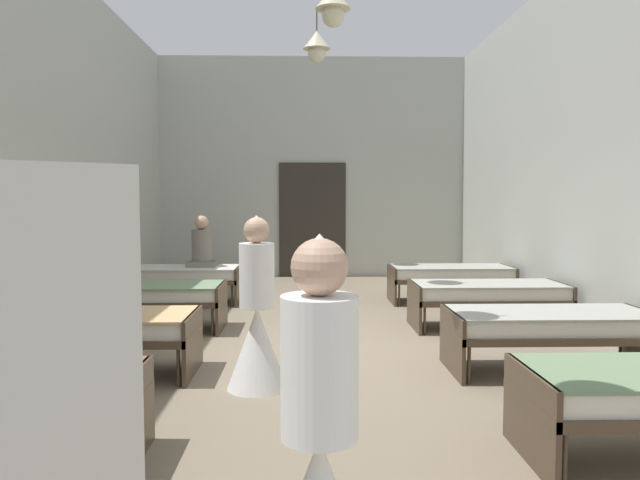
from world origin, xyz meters
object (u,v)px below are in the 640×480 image
(bed_right_row_1, at_px, (551,325))
(nurse_mid_aisle, at_px, (320,480))
(bed_right_row_2, at_px, (488,294))
(bed_left_row_3, at_px, (179,276))
(bed_left_row_1, at_px, (91,328))
(bed_left_row_2, at_px, (146,295))
(patient_seated_primary, at_px, (202,248))
(bed_right_row_3, at_px, (450,275))
(nurse_near_aisle, at_px, (257,327))

(bed_right_row_1, height_order, nurse_mid_aisle, nurse_mid_aisle)
(bed_right_row_2, xyz_separation_m, bed_left_row_3, (-4.27, 1.90, 0.00))
(bed_left_row_1, relative_size, bed_right_row_2, 1.00)
(bed_left_row_1, bearing_deg, bed_left_row_2, 90.00)
(patient_seated_primary, bearing_deg, bed_right_row_3, -1.35)
(bed_left_row_3, relative_size, patient_seated_primary, 2.38)
(bed_right_row_3, distance_m, nurse_near_aisle, 5.02)
(bed_left_row_3, xyz_separation_m, nurse_mid_aisle, (2.02, -6.99, 0.09))
(bed_right_row_1, relative_size, bed_right_row_2, 1.00)
(nurse_mid_aisle, height_order, patient_seated_primary, nurse_mid_aisle)
(bed_right_row_3, xyz_separation_m, nurse_near_aisle, (-2.72, -4.22, 0.09))
(bed_left_row_1, height_order, bed_right_row_2, same)
(bed_left_row_3, height_order, nurse_near_aisle, nurse_near_aisle)
(bed_left_row_3, bearing_deg, bed_left_row_1, -90.00)
(bed_right_row_3, bearing_deg, bed_right_row_1, -90.00)
(bed_left_row_2, relative_size, bed_right_row_2, 1.00)
(bed_left_row_3, bearing_deg, bed_right_row_1, -41.64)
(nurse_mid_aisle, bearing_deg, nurse_near_aisle, 55.66)
(bed_left_row_2, distance_m, nurse_mid_aisle, 5.47)
(bed_left_row_1, bearing_deg, nurse_near_aisle, -15.06)
(bed_right_row_1, relative_size, bed_right_row_3, 1.00)
(bed_left_row_1, bearing_deg, patient_seated_primary, 84.86)
(bed_right_row_1, relative_size, nurse_near_aisle, 1.28)
(bed_left_row_1, relative_size, bed_right_row_1, 1.00)
(bed_right_row_1, height_order, bed_right_row_3, same)
(bed_left_row_2, relative_size, patient_seated_primary, 2.38)
(bed_right_row_1, height_order, bed_left_row_3, same)
(nurse_near_aisle, relative_size, patient_seated_primary, 1.86)
(bed_right_row_2, height_order, nurse_mid_aisle, nurse_mid_aisle)
(bed_right_row_2, height_order, patient_seated_primary, patient_seated_primary)
(bed_right_row_1, xyz_separation_m, nurse_mid_aisle, (-2.26, -3.19, 0.09))
(bed_left_row_1, distance_m, bed_right_row_1, 4.27)
(bed_left_row_2, bearing_deg, nurse_mid_aisle, -68.35)
(bed_left_row_1, xyz_separation_m, bed_right_row_1, (4.27, 0.00, 0.00))
(bed_left_row_1, xyz_separation_m, bed_right_row_2, (4.27, 1.90, 0.00))
(bed_left_row_1, xyz_separation_m, patient_seated_primary, (0.35, 3.89, 0.43))
(bed_right_row_3, relative_size, patient_seated_primary, 2.38)
(bed_left_row_1, height_order, bed_right_row_3, same)
(bed_right_row_1, xyz_separation_m, bed_left_row_3, (-4.27, 3.80, 0.00))
(bed_left_row_2, height_order, nurse_mid_aisle, nurse_mid_aisle)
(bed_left_row_2, bearing_deg, bed_right_row_1, -23.96)
(bed_left_row_2, bearing_deg, nurse_near_aisle, -56.10)
(nurse_near_aisle, bearing_deg, patient_seated_primary, -38.49)
(patient_seated_primary, bearing_deg, nurse_near_aisle, -74.34)
(bed_right_row_3, distance_m, nurse_mid_aisle, 7.34)
(bed_right_row_1, xyz_separation_m, nurse_near_aisle, (-2.72, -0.42, 0.09))
(nurse_mid_aisle, bearing_deg, patient_seated_primary, 59.48)
(bed_left_row_1, distance_m, bed_left_row_2, 1.90)
(bed_left_row_1, bearing_deg, bed_right_row_2, 23.96)
(nurse_near_aisle, bearing_deg, bed_left_row_2, -20.25)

